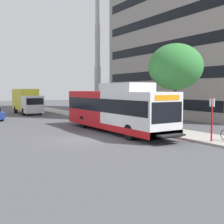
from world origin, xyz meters
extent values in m
plane|color=#4C4C51|center=(0.00, 8.00, 0.00)|extent=(120.00, 120.00, 0.00)
cube|color=#A8A399|center=(7.00, 6.00, 0.07)|extent=(3.00, 56.00, 0.14)
cube|color=white|center=(3.73, -1.00, 1.69)|extent=(2.54, 5.80, 2.73)
cube|color=red|center=(3.73, 4.80, 1.69)|extent=(2.54, 5.80, 2.73)
cube|color=red|center=(3.73, 1.90, 0.54)|extent=(2.57, 11.60, 0.44)
cube|color=black|center=(3.73, 1.90, 2.05)|extent=(2.58, 11.25, 0.96)
cube|color=black|center=(3.73, -3.86, 1.85)|extent=(2.34, 0.10, 1.24)
cube|color=orange|center=(3.73, -3.87, 2.72)|extent=(1.90, 0.08, 0.32)
cube|color=white|center=(3.73, 0.45, 3.35)|extent=(2.16, 4.06, 0.60)
cube|color=black|center=(3.73, -4.25, 0.55)|extent=(1.78, 0.60, 0.10)
cylinder|color=black|center=(2.60, -1.69, 0.50)|extent=(0.30, 1.00, 1.00)
cylinder|color=black|center=(4.86, -1.69, 0.50)|extent=(0.30, 1.00, 1.00)
cylinder|color=black|center=(2.60, 5.09, 0.50)|extent=(0.30, 1.00, 1.00)
cylinder|color=black|center=(4.86, 5.09, 0.50)|extent=(0.30, 1.00, 1.00)
cylinder|color=red|center=(6.01, -5.23, 1.44)|extent=(0.10, 0.10, 2.60)
cube|color=white|center=(5.99, -5.23, 2.44)|extent=(0.04, 0.36, 0.48)
cylinder|color=#4C3823|center=(7.91, -0.10, 1.75)|extent=(0.28, 0.28, 3.23)
ellipsoid|color=#337A38|center=(7.91, -0.10, 4.92)|extent=(4.14, 4.14, 3.52)
cylinder|color=black|center=(-2.04, 14.53, 0.32)|extent=(0.20, 0.64, 0.64)
cube|color=silver|center=(2.44, 19.08, 1.35)|extent=(2.30, 2.00, 2.10)
cube|color=yellow|center=(2.44, 22.58, 1.90)|extent=(2.30, 5.00, 2.70)
cube|color=black|center=(2.44, 18.11, 1.75)|extent=(2.07, 0.08, 0.80)
cylinder|color=black|center=(1.41, 19.52, 0.46)|extent=(0.26, 0.92, 0.92)
cylinder|color=black|center=(3.47, 19.52, 0.46)|extent=(0.26, 0.92, 0.92)
cylinder|color=black|center=(1.41, 23.66, 0.46)|extent=(0.26, 0.92, 0.92)
cylinder|color=black|center=(3.47, 23.66, 0.46)|extent=(0.26, 0.92, 0.92)
cube|color=black|center=(19.87, 10.21, 1.61)|extent=(10.86, 19.39, 1.10)
cube|color=black|center=(19.87, 10.21, 4.82)|extent=(10.86, 19.39, 1.10)
cube|color=black|center=(19.87, 10.21, 8.03)|extent=(10.86, 19.39, 1.10)
cube|color=black|center=(19.87, 10.21, 11.25)|extent=(10.86, 19.39, 1.10)
cylinder|color=#B7B7BC|center=(16.29, 27.85, 3.59)|extent=(1.10, 1.10, 7.17)
cylinder|color=#B7B7BC|center=(16.29, 27.85, 10.76)|extent=(0.91, 0.91, 7.17)
cylinder|color=#B7B7BC|center=(16.29, 27.85, 17.93)|extent=(0.72, 0.72, 7.17)
camera|label=1|loc=(-7.86, -16.77, 3.21)|focal=46.86mm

